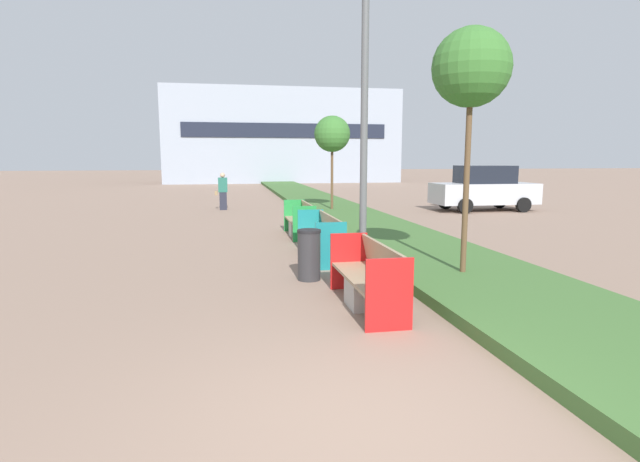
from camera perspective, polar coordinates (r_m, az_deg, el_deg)
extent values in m
plane|color=#8E7260|center=(4.32, 5.58, -21.83)|extent=(180.00, 180.00, 0.00)
cube|color=#426B33|center=(16.29, 4.68, 0.99)|extent=(2.80, 120.00, 0.18)
cube|color=#939EAD|center=(45.79, -4.31, 10.70)|extent=(20.55, 5.65, 8.13)
cube|color=#1E2333|center=(42.96, -3.88, 11.40)|extent=(17.26, 0.08, 1.20)
cube|color=#ADA8A0|center=(7.39, 5.27, -7.08)|extent=(0.52, 0.60, 0.42)
cube|color=tan|center=(7.34, 5.29, -5.35)|extent=(0.58, 2.08, 0.05)
cube|color=tan|center=(7.36, 7.35, -3.25)|extent=(0.14, 1.99, 0.48)
cube|color=red|center=(6.35, 7.92, -7.26)|extent=(0.62, 0.04, 0.94)
cube|color=red|center=(8.33, 3.30, -3.44)|extent=(0.62, 0.04, 0.94)
cube|color=#ADA8A0|center=(10.91, -0.03, -2.01)|extent=(0.52, 0.60, 0.42)
cube|color=tan|center=(10.87, -0.03, -0.82)|extent=(0.58, 2.37, 0.05)
cube|color=tan|center=(10.88, 1.36, 0.59)|extent=(0.14, 2.28, 0.48)
cube|color=#197A7F|center=(9.70, 1.27, -1.75)|extent=(0.62, 0.04, 0.94)
cube|color=#197A7F|center=(12.04, -1.09, 0.23)|extent=(0.62, 0.04, 0.94)
cube|color=#ADA8A0|center=(13.98, -2.40, 0.27)|extent=(0.52, 0.60, 0.42)
cube|color=tan|center=(13.94, -2.41, 1.21)|extent=(0.58, 1.96, 0.05)
cube|color=tan|center=(13.96, -1.31, 2.30)|extent=(0.14, 1.88, 0.48)
cube|color=#238C3D|center=(12.96, -1.77, 0.81)|extent=(0.62, 0.04, 0.94)
cube|color=#238C3D|center=(14.93, -2.96, 1.80)|extent=(0.62, 0.04, 0.94)
cylinder|color=#2D2D30|center=(8.91, -1.26, -2.90)|extent=(0.41, 0.41, 0.86)
cylinder|color=black|center=(8.84, -1.27, -0.01)|extent=(0.42, 0.42, 0.05)
cylinder|color=#56595B|center=(9.83, 5.11, 15.33)|extent=(0.14, 0.14, 6.74)
cylinder|color=brown|center=(9.00, 16.36, 4.71)|extent=(0.10, 0.10, 3.30)
sphere|color=#38702D|center=(9.10, 16.91, 17.46)|extent=(1.32, 1.32, 1.32)
cylinder|color=brown|center=(19.63, 1.38, 5.97)|extent=(0.10, 0.10, 2.71)
sphere|color=#38702D|center=(19.63, 1.40, 11.04)|extent=(1.39, 1.39, 1.39)
cube|color=#232633|center=(21.43, -11.00, 3.39)|extent=(0.30, 0.22, 0.75)
cube|color=#236051|center=(21.38, -11.05, 5.20)|extent=(0.38, 0.24, 0.61)
sphere|color=tan|center=(21.36, -11.08, 6.29)|extent=(0.21, 0.21, 0.21)
cube|color=olive|center=(21.40, -11.78, 4.27)|extent=(0.12, 0.20, 0.18)
cube|color=#B7BABF|center=(21.78, 18.21, 4.12)|extent=(4.21, 1.79, 0.84)
cube|color=black|center=(21.74, 18.30, 6.17)|extent=(2.11, 1.56, 0.72)
cylinder|color=black|center=(21.69, 22.22, 2.78)|extent=(0.60, 0.20, 0.60)
cylinder|color=black|center=(23.21, 19.83, 3.24)|extent=(0.60, 0.20, 0.60)
cylinder|color=black|center=(20.43, 16.26, 2.77)|extent=(0.60, 0.20, 0.60)
cylinder|color=black|center=(22.05, 14.16, 3.23)|extent=(0.60, 0.20, 0.60)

